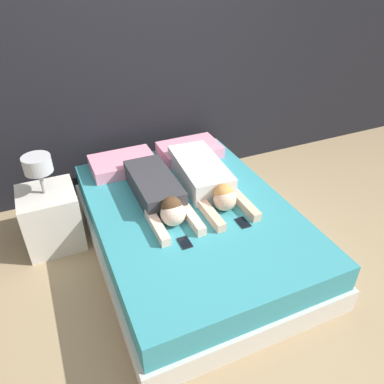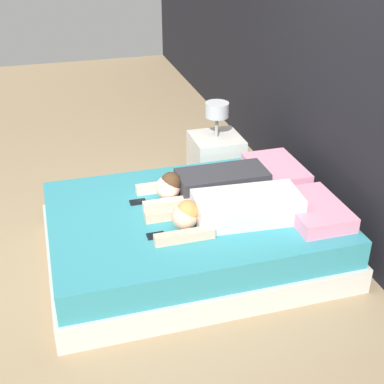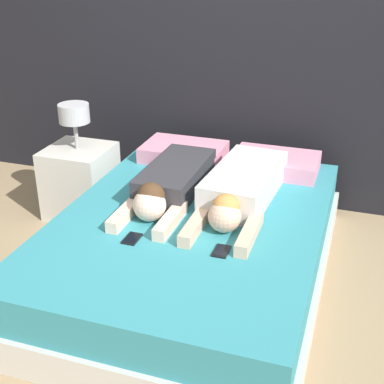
{
  "view_description": "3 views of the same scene",
  "coord_description": "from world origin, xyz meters",
  "px_view_note": "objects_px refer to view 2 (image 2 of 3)",
  "views": [
    {
      "loc": [
        -0.97,
        -2.2,
        2.19
      ],
      "look_at": [
        0.0,
        0.0,
        0.57
      ],
      "focal_mm": 35.0,
      "sensor_mm": 36.0,
      "label": 1
    },
    {
      "loc": [
        3.27,
        -0.95,
        2.44
      ],
      "look_at": [
        0.0,
        0.0,
        0.57
      ],
      "focal_mm": 50.0,
      "sensor_mm": 36.0,
      "label": 2
    },
    {
      "loc": [
        0.88,
        -2.61,
        1.87
      ],
      "look_at": [
        0.0,
        0.0,
        0.57
      ],
      "focal_mm": 50.0,
      "sensor_mm": 36.0,
      "label": 3
    }
  ],
  "objects_px": {
    "bed": "(192,234)",
    "person_right": "(234,209)",
    "person_left": "(207,183)",
    "pillow_head_left": "(276,170)",
    "cell_phone_right": "(156,236)",
    "cell_phone_left": "(138,202)",
    "nightstand": "(216,159)",
    "pillow_head_right": "(314,210)"
  },
  "relations": [
    {
      "from": "bed",
      "to": "person_right",
      "type": "bearing_deg",
      "value": 46.9
    },
    {
      "from": "person_left",
      "to": "pillow_head_left",
      "type": "bearing_deg",
      "value": 101.25
    },
    {
      "from": "person_right",
      "to": "cell_phone_right",
      "type": "distance_m",
      "value": 0.59
    },
    {
      "from": "pillow_head_left",
      "to": "cell_phone_left",
      "type": "distance_m",
      "value": 1.19
    },
    {
      "from": "cell_phone_right",
      "to": "nightstand",
      "type": "relative_size",
      "value": 0.15
    },
    {
      "from": "nightstand",
      "to": "cell_phone_left",
      "type": "bearing_deg",
      "value": -47.35
    },
    {
      "from": "pillow_head_left",
      "to": "person_right",
      "type": "distance_m",
      "value": 0.81
    },
    {
      "from": "bed",
      "to": "pillow_head_left",
      "type": "distance_m",
      "value": 0.92
    },
    {
      "from": "person_left",
      "to": "cell_phone_right",
      "type": "distance_m",
      "value": 0.72
    },
    {
      "from": "pillow_head_left",
      "to": "pillow_head_right",
      "type": "bearing_deg",
      "value": 0.0
    },
    {
      "from": "bed",
      "to": "person_right",
      "type": "height_order",
      "value": "person_right"
    },
    {
      "from": "pillow_head_left",
      "to": "cell_phone_left",
      "type": "xyz_separation_m",
      "value": [
        0.12,
        -1.18,
        -0.05
      ]
    },
    {
      "from": "nightstand",
      "to": "pillow_head_right",
      "type": "bearing_deg",
      "value": 11.45
    },
    {
      "from": "pillow_head_right",
      "to": "person_left",
      "type": "xyz_separation_m",
      "value": [
        -0.55,
        -0.63,
        0.03
      ]
    },
    {
      "from": "pillow_head_left",
      "to": "person_left",
      "type": "xyz_separation_m",
      "value": [
        0.13,
        -0.63,
        0.03
      ]
    },
    {
      "from": "pillow_head_left",
      "to": "cell_phone_right",
      "type": "height_order",
      "value": "pillow_head_left"
    },
    {
      "from": "person_left",
      "to": "nightstand",
      "type": "distance_m",
      "value": 0.94
    },
    {
      "from": "cell_phone_left",
      "to": "nightstand",
      "type": "distance_m",
      "value": 1.24
    },
    {
      "from": "person_left",
      "to": "cell_phone_right",
      "type": "xyz_separation_m",
      "value": [
        0.48,
        -0.52,
        -0.08
      ]
    },
    {
      "from": "pillow_head_left",
      "to": "cell_phone_right",
      "type": "xyz_separation_m",
      "value": [
        0.61,
        -1.15,
        -0.05
      ]
    },
    {
      "from": "person_right",
      "to": "cell_phone_right",
      "type": "relative_size",
      "value": 8.93
    },
    {
      "from": "person_right",
      "to": "nightstand",
      "type": "xyz_separation_m",
      "value": [
        -1.28,
        0.3,
        -0.22
      ]
    },
    {
      "from": "pillow_head_right",
      "to": "bed",
      "type": "bearing_deg",
      "value": -112.35
    },
    {
      "from": "bed",
      "to": "cell_phone_right",
      "type": "bearing_deg",
      "value": -51.01
    },
    {
      "from": "pillow_head_right",
      "to": "nightstand",
      "type": "bearing_deg",
      "value": -168.55
    },
    {
      "from": "pillow_head_left",
      "to": "cell_phone_left",
      "type": "bearing_deg",
      "value": -84.23
    },
    {
      "from": "pillow_head_left",
      "to": "person_left",
      "type": "distance_m",
      "value": 0.65
    },
    {
      "from": "person_right",
      "to": "cell_phone_left",
      "type": "bearing_deg",
      "value": -126.13
    },
    {
      "from": "pillow_head_right",
      "to": "cell_phone_right",
      "type": "xyz_separation_m",
      "value": [
        -0.06,
        -1.15,
        -0.05
      ]
    },
    {
      "from": "pillow_head_right",
      "to": "person_right",
      "type": "distance_m",
      "value": 0.59
    },
    {
      "from": "person_right",
      "to": "cell_phone_right",
      "type": "height_order",
      "value": "person_right"
    },
    {
      "from": "person_left",
      "to": "nightstand",
      "type": "xyz_separation_m",
      "value": [
        -0.84,
        0.35,
        -0.22
      ]
    },
    {
      "from": "pillow_head_right",
      "to": "nightstand",
      "type": "distance_m",
      "value": 1.43
    },
    {
      "from": "bed",
      "to": "person_left",
      "type": "xyz_separation_m",
      "value": [
        -0.21,
        0.19,
        0.3
      ]
    },
    {
      "from": "bed",
      "to": "person_left",
      "type": "bearing_deg",
      "value": 138.56
    },
    {
      "from": "person_right",
      "to": "nightstand",
      "type": "distance_m",
      "value": 1.33
    },
    {
      "from": "bed",
      "to": "pillow_head_right",
      "type": "height_order",
      "value": "pillow_head_right"
    },
    {
      "from": "cell_phone_right",
      "to": "person_right",
      "type": "bearing_deg",
      "value": 94.41
    },
    {
      "from": "pillow_head_right",
      "to": "cell_phone_left",
      "type": "relative_size",
      "value": 4.7
    },
    {
      "from": "person_right",
      "to": "nightstand",
      "type": "bearing_deg",
      "value": 166.98
    },
    {
      "from": "cell_phone_left",
      "to": "person_right",
      "type": "bearing_deg",
      "value": 53.87
    },
    {
      "from": "nightstand",
      "to": "person_left",
      "type": "bearing_deg",
      "value": -22.76
    }
  ]
}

